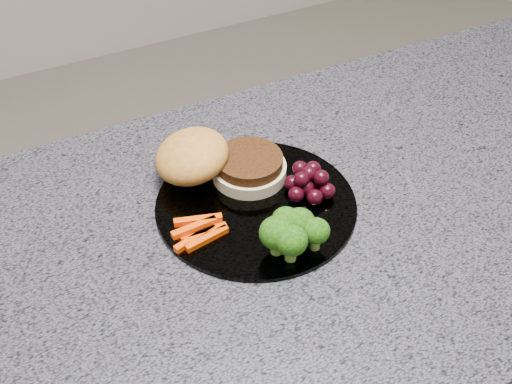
% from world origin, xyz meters
% --- Properties ---
extents(countertop, '(1.20, 0.60, 0.04)m').
position_xyz_m(countertop, '(0.00, 0.00, 0.88)').
color(countertop, '#555460').
rests_on(countertop, island_cabinet).
extents(plate, '(0.26, 0.26, 0.01)m').
position_xyz_m(plate, '(-0.08, 0.05, 0.90)').
color(plate, white).
rests_on(plate, countertop).
extents(burger, '(0.18, 0.15, 0.05)m').
position_xyz_m(burger, '(-0.10, 0.12, 0.93)').
color(burger, beige).
rests_on(burger, plate).
extents(carrot_sticks, '(0.07, 0.05, 0.02)m').
position_xyz_m(carrot_sticks, '(-0.16, 0.03, 0.91)').
color(carrot_sticks, '#F64704').
rests_on(carrot_sticks, plate).
extents(broccoli, '(0.08, 0.07, 0.05)m').
position_xyz_m(broccoli, '(-0.07, -0.04, 0.94)').
color(broccoli, '#669837').
rests_on(broccoli, plate).
extents(grape_bunch, '(0.06, 0.06, 0.04)m').
position_xyz_m(grape_bunch, '(-0.00, 0.04, 0.92)').
color(grape_bunch, black).
rests_on(grape_bunch, plate).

